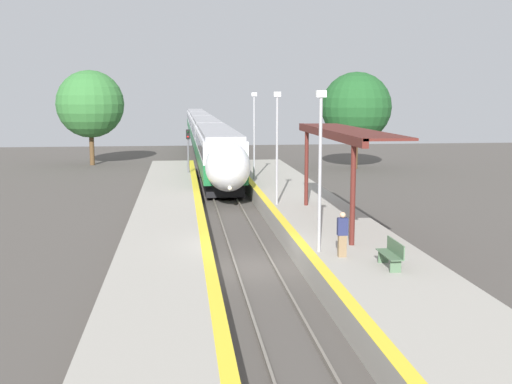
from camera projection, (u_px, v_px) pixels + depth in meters
ground_plane at (254, 268)px, 24.35m from camera, size 120.00×120.00×0.00m
rail_left at (236, 267)px, 24.25m from camera, size 0.08×90.00×0.15m
rail_right at (273, 265)px, 24.42m from camera, size 0.08×90.00×0.15m
train at (203, 131)px, 76.44m from camera, size 2.76×83.69×4.02m
platform_right at (351, 254)px, 24.72m from camera, size 4.31×64.00×0.91m
platform_left at (165, 259)px, 23.89m from camera, size 3.48×64.00×0.91m
platform_bench at (392, 253)px, 20.97m from camera, size 0.44×1.64×0.89m
person_waiting at (342, 234)px, 22.31m from camera, size 0.36×0.22×1.59m
railway_signal at (188, 151)px, 46.58m from camera, size 0.28×0.28×4.03m
lamppost_near at (320, 161)px, 22.69m from camera, size 0.36×0.20×5.76m
lamppost_mid at (277, 141)px, 32.69m from camera, size 0.36×0.20×5.76m
lamppost_far at (254, 130)px, 42.69m from camera, size 0.36×0.20×5.76m
station_canopy at (340, 135)px, 28.05m from camera, size 2.02×11.87×4.12m
background_tree_left at (90, 104)px, 59.23m from camera, size 6.21×6.21×8.78m
background_tree_right at (356, 107)px, 56.21m from camera, size 6.14×6.14×8.52m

